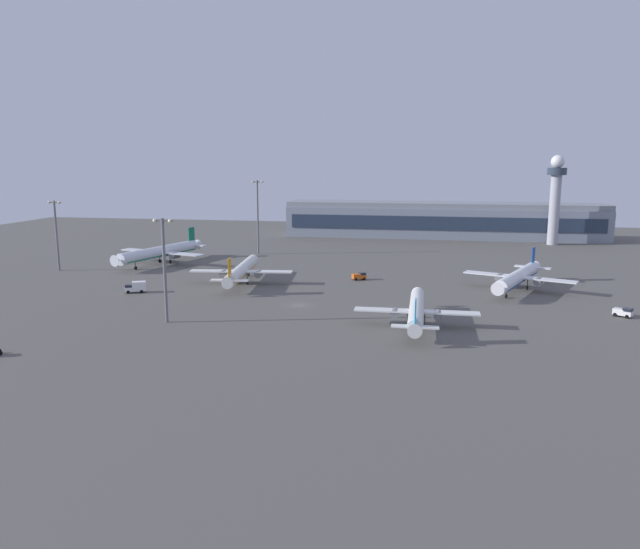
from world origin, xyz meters
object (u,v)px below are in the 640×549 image
Objects in this scene: airplane_terminal_side at (518,277)px; airplane_taxiway_distant at (161,252)px; cargo_loader at (359,276)px; apron_light_central at (164,263)px; control_tower at (555,193)px; maintenance_van at (623,312)px; airplane_near_gate at (416,311)px; apron_light_east at (56,230)px; catering_truck at (136,287)px; airplane_far_stand at (241,271)px; apron_light_west at (258,213)px.

airplane_taxiway_distant reaches higher than airplane_terminal_side.
cargo_loader is 69.02m from apron_light_central.
control_tower is 8.44× the size of maintenance_van.
airplane_near_gate is at bearing 79.46° from airplane_terminal_side.
airplane_taxiway_distant is 73.97m from cargo_loader.
airplane_terminal_side is 145.54m from apron_light_east.
catering_truck is at bearing 127.92° from apron_light_central.
airplane_near_gate is at bearing 159.41° from airplane_taxiway_distant.
airplane_taxiway_distant is 34.25m from apron_light_east.
airplane_far_stand is 30.47m from catering_truck.
catering_truck is at bearing -100.17° from apron_light_west.
airplane_taxiway_distant reaches higher than airplane_near_gate.
airplane_taxiway_distant is 9.50× the size of maintenance_van.
cargo_loader is (-18.54, 49.78, -2.23)m from airplane_near_gate.
airplane_near_gate is at bearing 7.61° from apron_light_central.
airplane_near_gate is 127.91m from apron_light_east.
apron_light_east reaches higher than airplane_terminal_side.
catering_truck is 0.22× the size of apron_light_west.
cargo_loader is 65.57m from apron_light_west.
airplane_taxiway_distant is at bearing -74.48° from maintenance_van.
catering_truck is at bearing -136.73° from control_tower.
apron_light_east is at bearing -65.43° from maintenance_van.
apron_light_central is (-2.98, -45.59, 9.75)m from airplane_far_stand.
airplane_far_stand is at bearing 86.27° from apron_light_central.
cargo_loader is at bearing 1.06° from apron_light_east.
apron_light_west is at bearing 94.65° from apron_light_central.
apron_light_central is at bearing -61.57° from cargo_loader.
control_tower is at bearing 38.42° from airplane_far_stand.
maintenance_van is (20.22, -26.41, -2.69)m from airplane_terminal_side.
airplane_terminal_side is 1.66× the size of apron_light_east.
catering_truck is 77.14m from apron_light_west.
maintenance_van is 0.99× the size of cargo_loader.
airplane_taxiway_distant is 47.68m from catering_truck.
apron_light_west reaches higher than cargo_loader.
apron_light_west is (27.08, 28.98, 11.82)m from airplane_taxiway_distant.
catering_truck is (-24.70, -17.71, -2.20)m from airplane_far_stand.
apron_light_west is (-63.54, 95.09, 12.64)m from airplane_near_gate.
airplane_far_stand is at bearing -99.95° from cargo_loader.
airplane_far_stand is 8.53× the size of cargo_loader.
control_tower reaches higher than cargo_loader.
catering_truck is (-76.92, 20.52, -1.83)m from airplane_near_gate.
cargo_loader is (-72.45, -93.89, -20.82)m from control_tower.
airplane_near_gate is at bearing -35.53° from maintenance_van.
control_tower is at bearing -71.17° from catering_truck.
airplane_near_gate is 1.50× the size of apron_light_central.
airplane_terminal_side is at bearing -3.13° from airplane_far_stand.
airplane_far_stand is 79.31m from airplane_terminal_side.
apron_light_east reaches higher than airplane_near_gate.
airplane_far_stand is at bearing -78.75° from apron_light_west.
airplane_near_gate is 112.17m from airplane_taxiway_distant.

